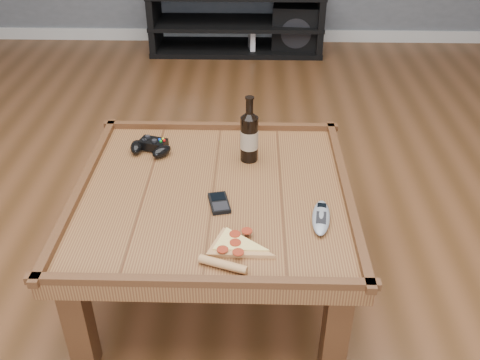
{
  "coord_description": "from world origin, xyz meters",
  "views": [
    {
      "loc": [
        0.14,
        -1.61,
        1.56
      ],
      "look_at": [
        0.1,
        -0.03,
        0.52
      ],
      "focal_mm": 40.0,
      "sensor_mm": 36.0,
      "label": 1
    }
  ],
  "objects_px": {
    "game_console": "(252,43)",
    "pizza_slice": "(234,248)",
    "game_controller": "(151,147)",
    "coffee_table": "(214,203)",
    "smartphone": "(219,203)",
    "media_console": "(236,21)",
    "subwoofer": "(297,26)",
    "remote_control": "(321,217)",
    "beer_bottle": "(249,135)"
  },
  "relations": [
    {
      "from": "game_console",
      "to": "pizza_slice",
      "type": "bearing_deg",
      "value": -99.36
    },
    {
      "from": "game_controller",
      "to": "game_console",
      "type": "height_order",
      "value": "game_controller"
    },
    {
      "from": "pizza_slice",
      "to": "game_console",
      "type": "distance_m",
      "value": 3.03
    },
    {
      "from": "coffee_table",
      "to": "smartphone",
      "type": "distance_m",
      "value": 0.11
    },
    {
      "from": "media_console",
      "to": "game_controller",
      "type": "xyz_separation_m",
      "value": [
        -0.27,
        -2.48,
        0.23
      ]
    },
    {
      "from": "smartphone",
      "to": "subwoofer",
      "type": "bearing_deg",
      "value": 68.12
    },
    {
      "from": "media_console",
      "to": "subwoofer",
      "type": "bearing_deg",
      "value": 5.5
    },
    {
      "from": "smartphone",
      "to": "pizza_slice",
      "type": "bearing_deg",
      "value": -88.96
    },
    {
      "from": "media_console",
      "to": "game_controller",
      "type": "height_order",
      "value": "game_controller"
    },
    {
      "from": "subwoofer",
      "to": "remote_control",
      "type": "bearing_deg",
      "value": -87.37
    },
    {
      "from": "smartphone",
      "to": "game_console",
      "type": "bearing_deg",
      "value": 75.3
    },
    {
      "from": "game_controller",
      "to": "coffee_table",
      "type": "bearing_deg",
      "value": -27.8
    },
    {
      "from": "media_console",
      "to": "smartphone",
      "type": "bearing_deg",
      "value": -89.45
    },
    {
      "from": "game_console",
      "to": "subwoofer",
      "type": "bearing_deg",
      "value": 9.77
    },
    {
      "from": "game_controller",
      "to": "smartphone",
      "type": "height_order",
      "value": "game_controller"
    },
    {
      "from": "remote_control",
      "to": "subwoofer",
      "type": "height_order",
      "value": "remote_control"
    },
    {
      "from": "beer_bottle",
      "to": "game_controller",
      "type": "height_order",
      "value": "beer_bottle"
    },
    {
      "from": "game_console",
      "to": "remote_control",
      "type": "bearing_deg",
      "value": -93.6
    },
    {
      "from": "game_controller",
      "to": "pizza_slice",
      "type": "bearing_deg",
      "value": -42.11
    },
    {
      "from": "beer_bottle",
      "to": "subwoofer",
      "type": "bearing_deg",
      "value": 81.86
    },
    {
      "from": "coffee_table",
      "to": "media_console",
      "type": "xyz_separation_m",
      "value": [
        0.0,
        2.75,
        -0.15
      ]
    },
    {
      "from": "media_console",
      "to": "coffee_table",
      "type": "bearing_deg",
      "value": -90.0
    },
    {
      "from": "media_console",
      "to": "remote_control",
      "type": "bearing_deg",
      "value": -82.67
    },
    {
      "from": "game_controller",
      "to": "pizza_slice",
      "type": "xyz_separation_m",
      "value": [
        0.36,
        -0.6,
        -0.01
      ]
    },
    {
      "from": "coffee_table",
      "to": "game_controller",
      "type": "relative_size",
      "value": 5.59
    },
    {
      "from": "beer_bottle",
      "to": "game_controller",
      "type": "xyz_separation_m",
      "value": [
        -0.4,
        0.05,
        -0.09
      ]
    },
    {
      "from": "media_console",
      "to": "remote_control",
      "type": "height_order",
      "value": "media_console"
    },
    {
      "from": "pizza_slice",
      "to": "smartphone",
      "type": "bearing_deg",
      "value": 123.25
    },
    {
      "from": "beer_bottle",
      "to": "subwoofer",
      "type": "relative_size",
      "value": 0.65
    },
    {
      "from": "subwoofer",
      "to": "game_console",
      "type": "bearing_deg",
      "value": -156.66
    },
    {
      "from": "media_console",
      "to": "smartphone",
      "type": "height_order",
      "value": "media_console"
    },
    {
      "from": "game_controller",
      "to": "subwoofer",
      "type": "xyz_separation_m",
      "value": [
        0.77,
        2.53,
        -0.28
      ]
    },
    {
      "from": "media_console",
      "to": "game_console",
      "type": "bearing_deg",
      "value": -30.58
    },
    {
      "from": "game_controller",
      "to": "pizza_slice",
      "type": "distance_m",
      "value": 0.7
    },
    {
      "from": "remote_control",
      "to": "subwoofer",
      "type": "relative_size",
      "value": 0.48
    },
    {
      "from": "pizza_slice",
      "to": "smartphone",
      "type": "xyz_separation_m",
      "value": [
        -0.06,
        0.24,
        -0.0
      ]
    },
    {
      "from": "remote_control",
      "to": "beer_bottle",
      "type": "bearing_deg",
      "value": 129.5
    },
    {
      "from": "media_console",
      "to": "game_controller",
      "type": "bearing_deg",
      "value": -96.29
    },
    {
      "from": "media_console",
      "to": "beer_bottle",
      "type": "distance_m",
      "value": 2.55
    },
    {
      "from": "beer_bottle",
      "to": "game_controller",
      "type": "bearing_deg",
      "value": 173.17
    },
    {
      "from": "media_console",
      "to": "game_console",
      "type": "height_order",
      "value": "media_console"
    },
    {
      "from": "smartphone",
      "to": "remote_control",
      "type": "distance_m",
      "value": 0.36
    },
    {
      "from": "game_controller",
      "to": "remote_control",
      "type": "xyz_separation_m",
      "value": [
        0.65,
        -0.44,
        -0.01
      ]
    },
    {
      "from": "remote_control",
      "to": "game_controller",
      "type": "bearing_deg",
      "value": 153.16
    },
    {
      "from": "pizza_slice",
      "to": "remote_control",
      "type": "height_order",
      "value": "same"
    },
    {
      "from": "coffee_table",
      "to": "subwoofer",
      "type": "xyz_separation_m",
      "value": [
        0.5,
        2.8,
        -0.2
      ]
    },
    {
      "from": "beer_bottle",
      "to": "remote_control",
      "type": "xyz_separation_m",
      "value": [
        0.25,
        -0.4,
        -0.1
      ]
    },
    {
      "from": "beer_bottle",
      "to": "pizza_slice",
      "type": "distance_m",
      "value": 0.57
    },
    {
      "from": "coffee_table",
      "to": "game_console",
      "type": "xyz_separation_m",
      "value": [
        0.13,
        2.67,
        -0.3
      ]
    },
    {
      "from": "beer_bottle",
      "to": "pizza_slice",
      "type": "bearing_deg",
      "value": -94.33
    }
  ]
}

